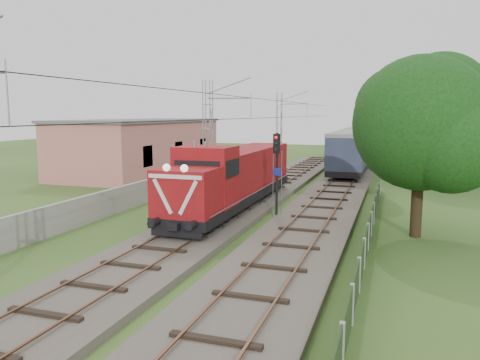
% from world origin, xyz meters
% --- Properties ---
extents(ground, '(140.00, 140.00, 0.00)m').
position_xyz_m(ground, '(0.00, 0.00, 0.00)').
color(ground, '#2D501E').
rests_on(ground, ground).
extents(track_main, '(4.20, 70.00, 0.45)m').
position_xyz_m(track_main, '(0.00, 7.00, 0.18)').
color(track_main, '#6B6054').
rests_on(track_main, ground).
extents(track_side, '(4.20, 80.00, 0.45)m').
position_xyz_m(track_side, '(5.00, 20.00, 0.18)').
color(track_side, '#6B6054').
rests_on(track_side, ground).
extents(catenary, '(3.31, 70.00, 8.00)m').
position_xyz_m(catenary, '(-2.95, 12.00, 4.05)').
color(catenary, gray).
rests_on(catenary, ground).
extents(boundary_wall, '(0.25, 40.00, 1.50)m').
position_xyz_m(boundary_wall, '(-6.50, 12.00, 0.75)').
color(boundary_wall, '#9E9E99').
rests_on(boundary_wall, ground).
extents(station_building, '(8.40, 20.40, 5.22)m').
position_xyz_m(station_building, '(-15.00, 24.00, 2.63)').
color(station_building, '#CC746E').
rests_on(station_building, ground).
extents(fence, '(0.12, 32.00, 1.20)m').
position_xyz_m(fence, '(8.00, 3.00, 0.60)').
color(fence, black).
rests_on(fence, ground).
extents(locomotive, '(2.80, 16.01, 4.07)m').
position_xyz_m(locomotive, '(0.00, 8.75, 2.12)').
color(locomotive, black).
rests_on(locomotive, ground).
extents(coach_rake, '(3.04, 67.87, 3.52)m').
position_xyz_m(coach_rake, '(5.00, 54.81, 2.53)').
color(coach_rake, black).
rests_on(coach_rake, ground).
extents(signal_post, '(0.50, 0.41, 4.78)m').
position_xyz_m(signal_post, '(2.90, 7.34, 3.29)').
color(signal_post, black).
rests_on(signal_post, ground).
extents(tree_a, '(6.54, 6.23, 8.48)m').
position_xyz_m(tree_a, '(10.10, 6.08, 5.29)').
color(tree_a, '#362316').
rests_on(tree_a, ground).
extents(tree_b, '(8.24, 7.85, 10.68)m').
position_xyz_m(tree_b, '(12.27, 24.08, 6.66)').
color(tree_b, '#362316').
rests_on(tree_b, ground).
extents(tree_c, '(7.01, 6.67, 9.08)m').
position_xyz_m(tree_c, '(10.65, 37.18, 5.66)').
color(tree_c, '#362316').
rests_on(tree_c, ground).
extents(tree_d, '(7.27, 6.92, 9.43)m').
position_xyz_m(tree_d, '(13.93, 46.01, 5.88)').
color(tree_d, '#362316').
rests_on(tree_d, ground).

